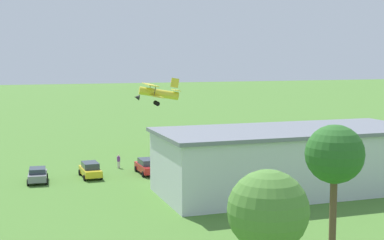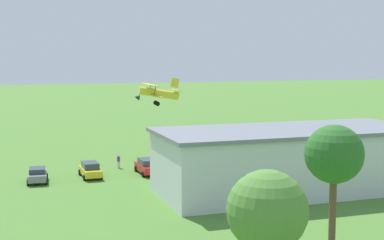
% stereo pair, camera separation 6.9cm
% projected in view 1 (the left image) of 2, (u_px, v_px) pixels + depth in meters
% --- Properties ---
extents(ground_plane, '(400.00, 400.00, 0.00)m').
position_uv_depth(ground_plane, '(188.00, 142.00, 86.17)').
color(ground_plane, '#47752D').
extents(hangar, '(26.02, 11.22, 6.15)m').
position_uv_depth(hangar, '(290.00, 160.00, 53.91)').
color(hangar, silver).
rests_on(hangar, ground_plane).
extents(biplane, '(6.59, 7.87, 3.89)m').
position_uv_depth(biplane, '(157.00, 93.00, 77.98)').
color(biplane, yellow).
extents(car_blue, '(2.14, 4.36, 1.62)m').
position_uv_depth(car_blue, '(315.00, 154.00, 70.04)').
color(car_blue, '#23389E').
rests_on(car_blue, ground_plane).
extents(car_red, '(2.02, 4.67, 1.68)m').
position_uv_depth(car_red, '(147.00, 166.00, 62.17)').
color(car_red, red).
rests_on(car_red, ground_plane).
extents(car_yellow, '(2.12, 4.46, 1.67)m').
position_uv_depth(car_yellow, '(90.00, 170.00, 60.32)').
color(car_yellow, gold).
rests_on(car_yellow, ground_plane).
extents(car_grey, '(2.37, 4.13, 1.53)m').
position_uv_depth(car_grey, '(38.00, 175.00, 57.93)').
color(car_grey, slate).
rests_on(car_grey, ground_plane).
extents(person_near_hangar_door, '(0.53, 0.53, 1.64)m').
position_uv_depth(person_near_hangar_door, '(256.00, 155.00, 69.28)').
color(person_near_hangar_door, '#33723F').
rests_on(person_near_hangar_door, ground_plane).
extents(person_by_parked_cars, '(0.52, 0.52, 1.79)m').
position_uv_depth(person_by_parked_cars, '(307.00, 149.00, 73.87)').
color(person_by_parked_cars, '#B23333').
rests_on(person_by_parked_cars, ground_plane).
extents(person_watching_takeoff, '(0.47, 0.47, 1.70)m').
position_uv_depth(person_watching_takeoff, '(246.00, 152.00, 71.58)').
color(person_watching_takeoff, navy).
rests_on(person_watching_takeoff, ground_plane).
extents(person_beside_truck, '(0.54, 0.54, 1.59)m').
position_uv_depth(person_beside_truck, '(119.00, 161.00, 65.39)').
color(person_beside_truck, beige).
rests_on(person_beside_truck, ground_plane).
extents(tree_at_field_edge, '(4.14, 4.14, 7.42)m').
position_uv_depth(tree_at_field_edge, '(268.00, 211.00, 27.69)').
color(tree_at_field_edge, brown).
rests_on(tree_at_field_edge, ground_plane).
extents(tree_behind_hangar_left, '(3.69, 3.69, 8.85)m').
position_uv_depth(tree_behind_hangar_left, '(335.00, 156.00, 34.41)').
color(tree_behind_hangar_left, brown).
rests_on(tree_behind_hangar_left, ground_plane).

